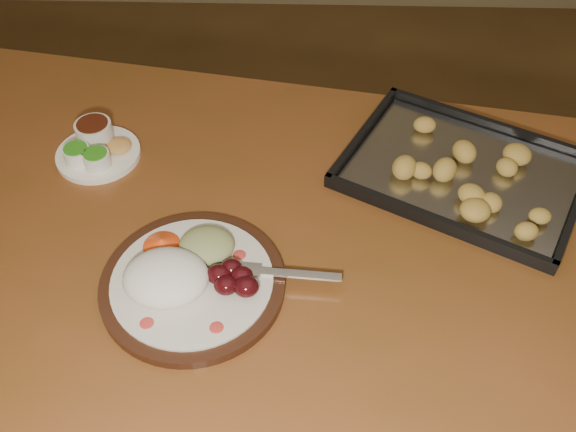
{
  "coord_description": "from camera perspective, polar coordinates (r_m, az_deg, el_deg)",
  "views": [
    {
      "loc": [
        -0.18,
        -0.86,
        1.58
      ],
      "look_at": [
        -0.21,
        -0.11,
        0.77
      ],
      "focal_mm": 40.0,
      "sensor_mm": 36.0,
      "label": 1
    }
  ],
  "objects": [
    {
      "name": "baking_tray",
      "position": [
        1.24,
        15.26,
        4.01
      ],
      "size": [
        0.52,
        0.47,
        0.04
      ],
      "rotation": [
        0.0,
        0.0,
        -0.49
      ],
      "color": "black",
      "rests_on": "dining_table"
    },
    {
      "name": "dinner_plate",
      "position": [
        1.03,
        -8.88,
        -5.4
      ],
      "size": [
        0.38,
        0.29,
        0.07
      ],
      "rotation": [
        0.0,
        0.0,
        0.11
      ],
      "color": "black",
      "rests_on": "dining_table"
    },
    {
      "name": "condiment_saucer",
      "position": [
        1.28,
        -16.72,
        5.85
      ],
      "size": [
        0.16,
        0.16,
        0.05
      ],
      "rotation": [
        0.0,
        0.0,
        0.01
      ],
      "color": "white",
      "rests_on": "dining_table"
    },
    {
      "name": "ground",
      "position": [
        1.81,
        6.85,
        -14.28
      ],
      "size": [
        4.0,
        4.0,
        0.0
      ],
      "primitive_type": "plane",
      "color": "brown",
      "rests_on": "ground"
    },
    {
      "name": "dining_table",
      "position": [
        1.17,
        -2.61,
        -5.12
      ],
      "size": [
        1.63,
        1.14,
        0.75
      ],
      "rotation": [
        0.0,
        0.0,
        -0.17
      ],
      "color": "brown",
      "rests_on": "ground"
    }
  ]
}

